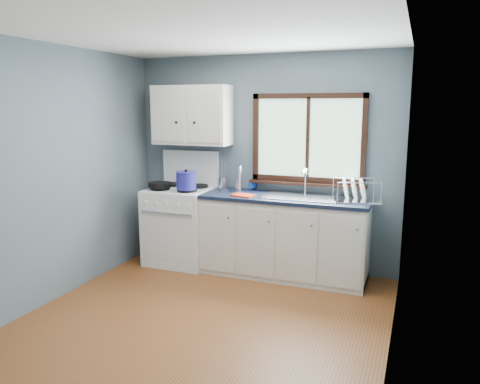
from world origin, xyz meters
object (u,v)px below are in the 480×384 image
(gas_range, at_px, (181,223))
(sink, at_px, (300,203))
(base_cabinets, at_px, (284,240))
(stockpot, at_px, (186,180))
(skillet, at_px, (160,185))
(utensil_crock, at_px, (223,183))
(thermos, at_px, (238,179))
(dish_rack, at_px, (355,195))

(gas_range, bearing_deg, sink, 0.71)
(base_cabinets, distance_m, stockpot, 1.32)
(skillet, bearing_deg, utensil_crock, 26.97)
(gas_range, bearing_deg, skillet, -137.79)
(utensil_crock, bearing_deg, thermos, -23.71)
(utensil_crock, bearing_deg, stockpot, -125.95)
(stockpot, bearing_deg, sink, 8.52)
(base_cabinets, relative_size, stockpot, 6.51)
(base_cabinets, distance_m, utensil_crock, 1.04)
(gas_range, xyz_separation_m, skillet, (-0.18, -0.16, 0.49))
(gas_range, height_order, thermos, gas_range)
(sink, height_order, thermos, thermos)
(gas_range, distance_m, sink, 1.53)
(base_cabinets, height_order, dish_rack, dish_rack)
(gas_range, bearing_deg, thermos, 9.35)
(thermos, bearing_deg, skillet, -162.66)
(stockpot, height_order, utensil_crock, utensil_crock)
(skillet, distance_m, utensil_crock, 0.75)
(gas_range, distance_m, thermos, 0.93)
(stockpot, relative_size, utensil_crock, 0.82)
(base_cabinets, distance_m, sink, 0.48)
(thermos, relative_size, dish_rack, 0.56)
(thermos, bearing_deg, gas_range, -170.65)
(stockpot, bearing_deg, utensil_crock, 54.05)
(base_cabinets, distance_m, dish_rack, 0.95)
(dish_rack, bearing_deg, skillet, 167.41)
(base_cabinets, height_order, skillet, skillet)
(gas_range, relative_size, dish_rack, 2.48)
(thermos, bearing_deg, dish_rack, -3.24)
(gas_range, distance_m, skillet, 0.55)
(thermos, bearing_deg, sink, -7.32)
(skillet, height_order, stockpot, stockpot)
(gas_range, bearing_deg, dish_rack, 1.13)
(skillet, relative_size, thermos, 1.38)
(skillet, bearing_deg, thermos, 13.63)
(utensil_crock, xyz_separation_m, dish_rack, (1.60, -0.18, -0.01))
(gas_range, xyz_separation_m, stockpot, (0.18, -0.18, 0.57))
(skillet, bearing_deg, sink, 2.43)
(base_cabinets, height_order, utensil_crock, utensil_crock)
(skillet, height_order, dish_rack, dish_rack)
(utensil_crock, height_order, thermos, utensil_crock)
(gas_range, xyz_separation_m, sink, (1.49, 0.02, 0.37))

